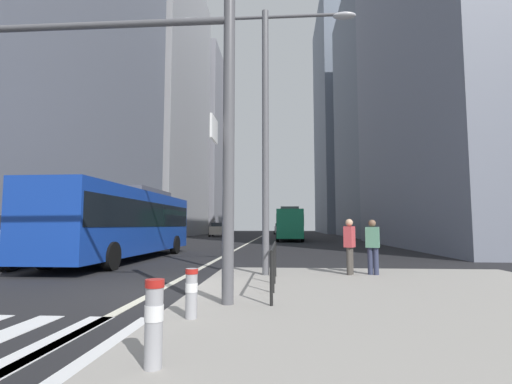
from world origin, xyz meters
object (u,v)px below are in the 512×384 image
object	(u,v)px
car_receding_far	(288,229)
traffic_signal_gantry	(121,94)
car_oncoming_mid	(218,230)
city_bus_blue_oncoming	(126,220)
pedestrian_walking	(373,244)
car_oncoming_far	(225,229)
bollard_left	(191,290)
car_receding_near	(280,229)
bollard_front	(154,318)
pedestrian_waiting	(350,244)
city_bus_red_receding	(290,223)
sedan_white_oncoming	(18,241)
street_lamp_post	(265,102)

from	to	relation	value
car_receding_far	traffic_signal_gantry	distance (m)	46.91
car_oncoming_mid	car_receding_far	world-z (taller)	same
city_bus_blue_oncoming	pedestrian_walking	distance (m)	11.27
car_oncoming_far	bollard_left	bearing A→B (deg)	-81.72
car_receding_near	car_receding_far	size ratio (longest dim) A/B	0.94
car_receding_near	bollard_front	bearing A→B (deg)	-90.82
car_receding_near	pedestrian_waiting	distance (m)	54.15
car_receding_far	traffic_signal_gantry	xyz separation A→B (m)	(-3.89, -46.64, 3.13)
car_oncoming_mid	city_bus_red_receding	bearing A→B (deg)	-51.77
car_oncoming_far	car_oncoming_mid	bearing A→B (deg)	-85.15
city_bus_blue_oncoming	car_receding_far	world-z (taller)	city_bus_blue_oncoming
city_bus_blue_oncoming	traffic_signal_gantry	size ratio (longest dim) A/B	1.89
city_bus_red_receding	car_receding_far	world-z (taller)	city_bus_red_receding
car_receding_near	city_bus_blue_oncoming	bearing A→B (deg)	-97.91
sedan_white_oncoming	car_oncoming_far	distance (m)	53.07
pedestrian_waiting	pedestrian_walking	bearing A→B (deg)	3.29
city_bus_blue_oncoming	traffic_signal_gantry	world-z (taller)	traffic_signal_gantry
car_oncoming_mid	pedestrian_waiting	distance (m)	42.62
car_oncoming_mid	traffic_signal_gantry	xyz separation A→B (m)	(5.95, -45.46, 3.13)
city_bus_blue_oncoming	sedan_white_oncoming	bearing A→B (deg)	-136.14
car_oncoming_mid	traffic_signal_gantry	size ratio (longest dim) A/B	0.67
car_receding_near	traffic_signal_gantry	xyz separation A→B (m)	(-2.69, -58.39, 3.13)
car_receding_near	street_lamp_post	size ratio (longest dim) A/B	0.53
sedan_white_oncoming	pedestrian_waiting	xyz separation A→B (m)	(12.14, -2.65, 0.05)
sedan_white_oncoming	bollard_front	world-z (taller)	sedan_white_oncoming
car_oncoming_mid	pedestrian_walking	world-z (taller)	car_oncoming_mid
bollard_front	bollard_left	world-z (taller)	bollard_front
traffic_signal_gantry	bollard_left	xyz separation A→B (m)	(1.71, -1.06, -3.55)
city_bus_red_receding	car_oncoming_far	xyz separation A→B (m)	(-11.10, 27.07, -0.85)
car_oncoming_mid	bollard_left	world-z (taller)	car_oncoming_mid
street_lamp_post	pedestrian_walking	distance (m)	5.28
traffic_signal_gantry	bollard_left	distance (m)	4.08
street_lamp_post	car_receding_near	bearing A→B (deg)	89.94
sedan_white_oncoming	city_bus_blue_oncoming	bearing A→B (deg)	43.86
city_bus_blue_oncoming	car_oncoming_far	bearing A→B (deg)	93.58
car_oncoming_far	pedestrian_walking	distance (m)	57.17
bollard_left	pedestrian_walking	bearing A→B (deg)	53.16
sedan_white_oncoming	car_oncoming_mid	world-z (taller)	same
car_oncoming_far	street_lamp_post	size ratio (longest dim) A/B	0.56
city_bus_blue_oncoming	car_oncoming_mid	size ratio (longest dim) A/B	2.84
sedan_white_oncoming	bollard_left	xyz separation A→B (m)	(8.77, -8.01, -0.42)
car_receding_far	pedestrian_waiting	xyz separation A→B (m)	(1.19, -42.35, 0.05)
city_bus_blue_oncoming	bollard_left	world-z (taller)	city_bus_blue_oncoming
city_bus_blue_oncoming	bollard_front	xyz separation A→B (m)	(5.86, -12.92, -1.20)
street_lamp_post	pedestrian_waiting	size ratio (longest dim) A/B	4.96
car_receding_near	traffic_signal_gantry	world-z (taller)	traffic_signal_gantry
sedan_white_oncoming	bollard_left	bearing A→B (deg)	-42.40
city_bus_red_receding	car_receding_near	xyz separation A→B (m)	(-1.22, 25.45, -0.85)
street_lamp_post	pedestrian_waiting	distance (m)	4.90
city_bus_blue_oncoming	traffic_signal_gantry	bearing A→B (deg)	-67.67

